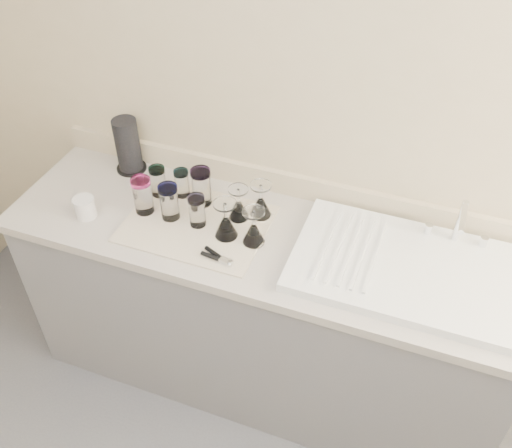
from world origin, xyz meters
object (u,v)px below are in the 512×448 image
at_px(paper_towel_roll, 128,146).
at_px(white_mug, 84,207).
at_px(goblet_front_right, 254,231).
at_px(tumbler_cyan, 182,183).
at_px(goblet_back_right, 261,205).
at_px(goblet_back_left, 239,208).
at_px(tumbler_purple, 201,187).
at_px(can_opener, 218,257).
at_px(sink_unit, 408,268).
at_px(tumbler_teal, 158,181).
at_px(tumbler_magenta, 143,195).
at_px(tumbler_blue, 169,202).
at_px(tumbler_lavender, 197,211).
at_px(goblet_front_left, 226,225).

bearing_deg(paper_towel_roll, white_mug, -92.02).
bearing_deg(goblet_front_right, paper_towel_roll, 159.12).
bearing_deg(tumbler_cyan, goblet_back_right, -1.04).
xyz_separation_m(goblet_back_left, white_mug, (-0.58, -0.20, -0.01)).
bearing_deg(goblet_back_right, goblet_front_right, -79.38).
bearing_deg(tumbler_purple, can_opener, -56.08).
bearing_deg(goblet_front_right, sink_unit, 5.18).
distance_m(tumbler_teal, goblet_back_left, 0.37).
bearing_deg(tumbler_magenta, goblet_back_left, 14.57).
bearing_deg(can_opener, tumbler_magenta, 158.61).
distance_m(tumbler_teal, tumbler_magenta, 0.12).
height_order(sink_unit, tumbler_magenta, sink_unit).
height_order(tumbler_teal, goblet_back_left, goblet_back_left).
bearing_deg(can_opener, tumbler_cyan, 133.86).
xyz_separation_m(tumbler_blue, white_mug, (-0.33, -0.10, -0.04)).
bearing_deg(tumbler_cyan, sink_unit, -6.62).
distance_m(tumbler_blue, white_mug, 0.35).
height_order(tumbler_teal, tumbler_lavender, tumbler_lavender).
distance_m(tumbler_purple, goblet_front_right, 0.31).
height_order(tumbler_lavender, goblet_back_right, goblet_back_right).
height_order(tumbler_purple, paper_towel_roll, paper_towel_roll).
xyz_separation_m(can_opener, paper_towel_roll, (-0.58, 0.39, 0.10)).
bearing_deg(goblet_front_left, paper_towel_roll, 155.17).
relative_size(tumbler_blue, goblet_back_left, 1.06).
xyz_separation_m(tumbler_teal, paper_towel_roll, (-0.20, 0.12, 0.05)).
distance_m(tumbler_purple, goblet_front_left, 0.23).
distance_m(can_opener, white_mug, 0.60).
bearing_deg(tumbler_purple, sink_unit, -6.23).
distance_m(tumbler_lavender, can_opener, 0.22).
bearing_deg(can_opener, goblet_front_left, 98.76).
height_order(tumbler_cyan, goblet_back_left, goblet_back_left).
bearing_deg(can_opener, white_mug, 175.25).
height_order(goblet_front_left, white_mug, goblet_front_left).
relative_size(tumbler_teal, white_mug, 1.06).
bearing_deg(goblet_back_right, tumbler_purple, -177.49).
height_order(tumbler_purple, goblet_back_left, tumbler_purple).
distance_m(tumbler_magenta, goblet_front_right, 0.47).
bearing_deg(goblet_front_left, goblet_back_left, 87.09).
distance_m(tumbler_lavender, goblet_front_right, 0.24).
distance_m(tumbler_magenta, can_opener, 0.42).
height_order(tumbler_teal, tumbler_magenta, tumbler_magenta).
bearing_deg(goblet_front_right, tumbler_magenta, 178.11).
relative_size(sink_unit, tumbler_purple, 5.08).
relative_size(tumbler_cyan, tumbler_blue, 0.80).
relative_size(tumbler_cyan, goblet_back_left, 0.85).
distance_m(tumbler_blue, goblet_front_left, 0.25).
bearing_deg(white_mug, can_opener, -4.75).
xyz_separation_m(tumbler_cyan, tumbler_purple, (0.10, -0.02, 0.02)).
height_order(tumbler_cyan, tumbler_lavender, tumbler_lavender).
height_order(tumbler_magenta, tumbler_lavender, tumbler_magenta).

